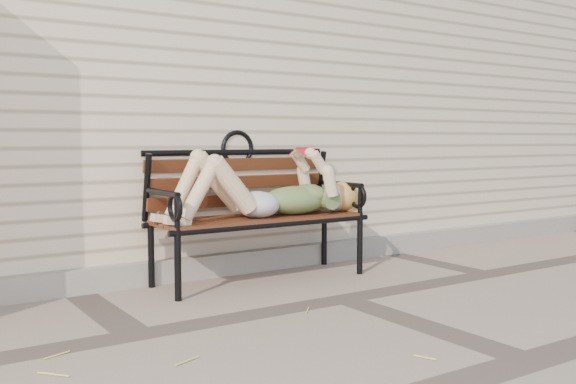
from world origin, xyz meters
TOP-DOWN VIEW (x-y plane):
  - ground at (0.00, 0.00)m, footprint 80.00×80.00m
  - house_wall at (0.00, 3.00)m, footprint 8.00×4.00m
  - foundation_strip at (0.00, 0.97)m, footprint 8.00×0.10m
  - garden_bench at (-0.15, 0.79)m, footprint 1.53×0.61m
  - reading_woman at (-0.14, 0.67)m, footprint 1.44×0.33m
  - straw_scatter at (-0.52, -0.74)m, footprint 2.72×1.50m

SIDE VIEW (x-z plane):
  - ground at x=0.00m, z-range 0.00..0.00m
  - straw_scatter at x=-0.52m, z-range 0.00..0.01m
  - foundation_strip at x=0.00m, z-range 0.00..0.15m
  - garden_bench at x=-0.15m, z-range 0.06..1.05m
  - reading_woman at x=-0.14m, z-range 0.36..0.81m
  - house_wall at x=0.00m, z-range 0.00..3.00m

